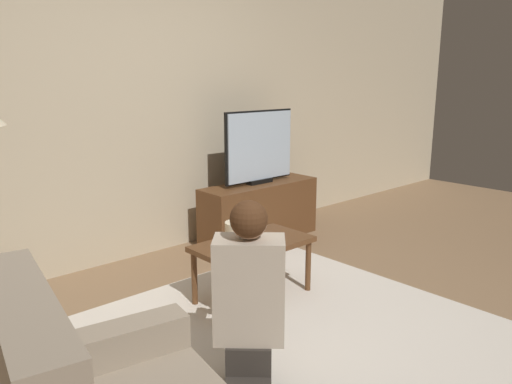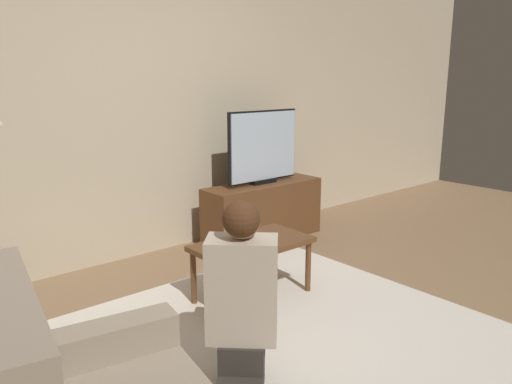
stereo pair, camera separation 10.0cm
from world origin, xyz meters
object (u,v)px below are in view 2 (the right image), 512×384
person_kneeling (242,302)px  table_lamp (237,232)px  coffee_table (252,249)px  tv (263,147)px

person_kneeling → table_lamp: (0.56, 0.74, 0.06)m
coffee_table → table_lamp: bearing=-173.4°
tv → person_kneeling: 2.40m
tv → table_lamp: size_ratio=4.42×
person_kneeling → table_lamp: 0.94m
table_lamp → person_kneeling: bearing=-127.2°
tv → person_kneeling: tv is taller
coffee_table → person_kneeling: size_ratio=0.85×
coffee_table → table_lamp: table_lamp is taller
tv → person_kneeling: (-1.63, -1.70, -0.42)m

